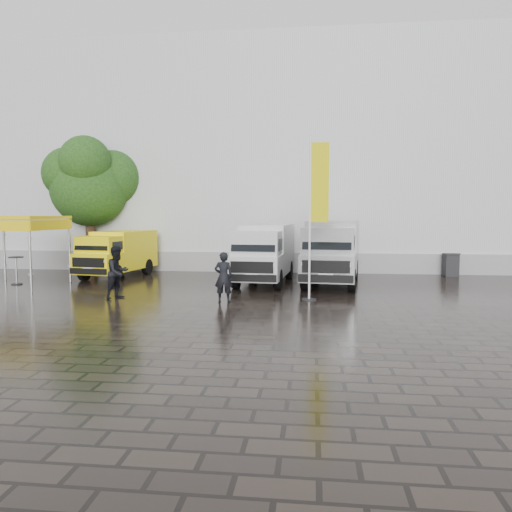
{
  "coord_description": "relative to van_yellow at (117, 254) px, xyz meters",
  "views": [
    {
      "loc": [
        1.32,
        -17.08,
        2.94
      ],
      "look_at": [
        -0.9,
        2.2,
        1.3
      ],
      "focal_mm": 35.0,
      "sensor_mm": 36.0,
      "label": 1
    }
  ],
  "objects": [
    {
      "name": "exhibition_hall",
      "position": [
        9.73,
        10.86,
        4.93
      ],
      "size": [
        44.0,
        16.0,
        12.0
      ],
      "primitive_type": "cube",
      "color": "silver",
      "rests_on": "ground"
    },
    {
      "name": "canopy_tent",
      "position": [
        -3.0,
        -3.25,
        1.61
      ],
      "size": [
        3.24,
        3.24,
        2.87
      ],
      "color": "silver",
      "rests_on": "ground"
    },
    {
      "name": "ground",
      "position": [
        7.73,
        -5.14,
        -1.07
      ],
      "size": [
        120.0,
        120.0,
        0.0
      ],
      "primitive_type": "plane",
      "color": "black",
      "rests_on": "ground"
    },
    {
      "name": "person_front",
      "position": [
        6.09,
        -5.94,
        -0.22
      ],
      "size": [
        0.65,
        0.45,
        1.69
      ],
      "primitive_type": "imported",
      "rotation": [
        0.0,
        0.0,
        3.22
      ],
      "color": "black",
      "rests_on": "ground"
    },
    {
      "name": "hall_plinth",
      "position": [
        9.73,
        2.81,
        -0.57
      ],
      "size": [
        44.0,
        0.15,
        1.0
      ],
      "primitive_type": "cube",
      "color": "gray",
      "rests_on": "ground"
    },
    {
      "name": "wheelie_bin",
      "position": [
        15.55,
        2.22,
        -0.52
      ],
      "size": [
        0.69,
        0.69,
        1.09
      ],
      "primitive_type": "cube",
      "rotation": [
        0.0,
        0.0,
        0.06
      ],
      "color": "black",
      "rests_on": "ground"
    },
    {
      "name": "flagpole",
      "position": [
        9.11,
        -5.2,
        2.07
      ],
      "size": [
        0.88,
        0.5,
        5.55
      ],
      "color": "black",
      "rests_on": "ground"
    },
    {
      "name": "cocktail_table",
      "position": [
        -3.27,
        -2.82,
        -0.49
      ],
      "size": [
        0.6,
        0.6,
        1.17
      ],
      "primitive_type": "cylinder",
      "color": "black",
      "rests_on": "ground"
    },
    {
      "name": "tree",
      "position": [
        -2.5,
        2.57,
        3.44
      ],
      "size": [
        3.92,
        4.01,
        7.03
      ],
      "color": "black",
      "rests_on": "ground"
    },
    {
      "name": "van_silver",
      "position": [
        9.85,
        -1.07,
        0.25
      ],
      "size": [
        2.69,
        6.3,
        2.65
      ],
      "primitive_type": null,
      "rotation": [
        0.0,
        0.0,
        -0.11
      ],
      "color": "#9C9EA0",
      "rests_on": "ground"
    },
    {
      "name": "person_tent",
      "position": [
        2.29,
        -5.65,
        -0.15
      ],
      "size": [
        1.02,
        1.11,
        1.84
      ],
      "primitive_type": "imported",
      "rotation": [
        0.0,
        0.0,
        1.11
      ],
      "color": "black",
      "rests_on": "ground"
    },
    {
      "name": "van_yellow",
      "position": [
        0.0,
        0.0,
        0.0
      ],
      "size": [
        2.46,
        4.85,
        2.14
      ],
      "primitive_type": null,
      "rotation": [
        0.0,
        0.0,
        -0.15
      ],
      "color": "yellow",
      "rests_on": "ground"
    },
    {
      "name": "van_white",
      "position": [
        7.0,
        -1.13,
        0.17
      ],
      "size": [
        2.31,
        5.84,
        2.48
      ],
      "primitive_type": null,
      "rotation": [
        0.0,
        0.0,
        -0.07
      ],
      "color": "silver",
      "rests_on": "ground"
    }
  ]
}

